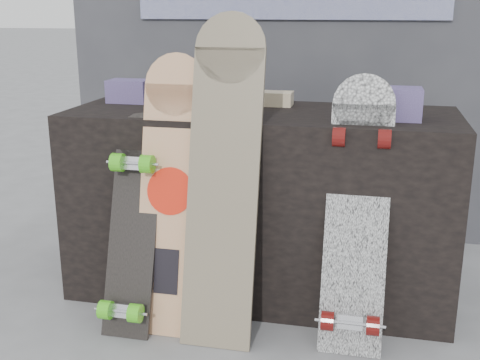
% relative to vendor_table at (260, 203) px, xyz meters
% --- Properties ---
extents(ground, '(60.00, 60.00, 0.00)m').
position_rel_vendor_table_xyz_m(ground, '(0.00, -0.50, -0.40)').
color(ground, slate).
rests_on(ground, ground).
extents(vendor_table, '(1.60, 0.60, 0.80)m').
position_rel_vendor_table_xyz_m(vendor_table, '(0.00, 0.00, 0.00)').
color(vendor_table, black).
rests_on(vendor_table, ground).
extents(booth, '(2.40, 0.22, 2.20)m').
position_rel_vendor_table_xyz_m(booth, '(0.00, 0.85, 0.70)').
color(booth, '#37373D').
rests_on(booth, ground).
extents(merch_box_purple, '(0.18, 0.12, 0.10)m').
position_rel_vendor_table_xyz_m(merch_box_purple, '(-0.62, 0.10, 0.45)').
color(merch_box_purple, '#3F3062').
rests_on(merch_box_purple, vendor_table).
extents(merch_box_small, '(0.14, 0.14, 0.12)m').
position_rel_vendor_table_xyz_m(merch_box_small, '(0.56, -0.07, 0.46)').
color(merch_box_small, '#3F3062').
rests_on(merch_box_small, vendor_table).
extents(merch_box_flat, '(0.22, 0.10, 0.06)m').
position_rel_vendor_table_xyz_m(merch_box_flat, '(-0.00, 0.15, 0.43)').
color(merch_box_flat, '#D1B78C').
rests_on(merch_box_flat, vendor_table).
extents(longboard_geisha, '(0.24, 0.27, 1.05)m').
position_rel_vendor_table_xyz_m(longboard_geisha, '(-0.28, -0.35, 0.16)').
color(longboard_geisha, tan).
rests_on(longboard_geisha, ground).
extents(longboard_celtic, '(0.27, 0.33, 1.20)m').
position_rel_vendor_table_xyz_m(longboard_celtic, '(-0.07, -0.36, 0.24)').
color(longboard_celtic, tan).
rests_on(longboard_celtic, ground).
extents(longboard_cascadia, '(0.23, 0.37, 0.98)m').
position_rel_vendor_table_xyz_m(longboard_cascadia, '(0.42, -0.32, 0.11)').
color(longboard_cascadia, white).
rests_on(longboard_cascadia, ground).
extents(skateboard_dark, '(0.19, 0.35, 0.82)m').
position_rel_vendor_table_xyz_m(skateboard_dark, '(-0.42, -0.40, 0.02)').
color(skateboard_dark, black).
rests_on(skateboard_dark, ground).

